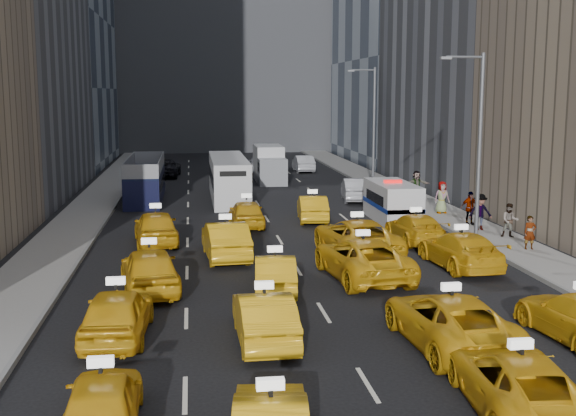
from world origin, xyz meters
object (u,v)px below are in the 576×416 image
object	(u,v)px
taxi_0	(102,402)
pedestrian_0	(530,233)
nypd_van	(392,202)
double_decker	(145,179)
city_bus	(228,179)
taxi_2	(518,382)
box_truck	(270,164)

from	to	relation	value
taxi_0	pedestrian_0	size ratio (longest dim) A/B	2.60
nypd_van	taxi_0	bearing A→B (deg)	-112.97
taxi_0	double_decker	world-z (taller)	double_decker
city_bus	taxi_2	bearing A→B (deg)	-84.49
taxi_2	pedestrian_0	xyz separation A→B (m)	(7.88, 15.59, 0.22)
taxi_0	double_decker	distance (m)	34.16
taxi_0	taxi_2	world-z (taller)	taxi_2
city_bus	pedestrian_0	distance (m)	22.35
city_bus	pedestrian_0	world-z (taller)	city_bus
taxi_2	box_truck	xyz separation A→B (m)	(-0.98, 43.17, 0.72)
taxi_0	nypd_van	bearing A→B (deg)	-119.88
taxi_2	nypd_van	bearing A→B (deg)	-94.14
double_decker	pedestrian_0	distance (m)	26.14
double_decker	city_bus	bearing A→B (deg)	2.32
pedestrian_0	taxi_0	bearing A→B (deg)	-133.36
double_decker	nypd_van	bearing A→B (deg)	-29.06
taxi_2	city_bus	xyz separation A→B (m)	(-4.78, 34.01, 0.72)
city_bus	box_truck	xyz separation A→B (m)	(3.80, 9.16, 0.01)
pedestrian_0	taxi_2	bearing A→B (deg)	-112.13
nypd_van	pedestrian_0	bearing A→B (deg)	-60.45
taxi_2	pedestrian_0	distance (m)	17.47
pedestrian_0	box_truck	bearing A→B (deg)	112.47
nypd_van	city_bus	size ratio (longest dim) A/B	0.50
nypd_van	double_decker	size ratio (longest dim) A/B	0.56
taxi_0	taxi_2	xyz separation A→B (m)	(9.23, -0.20, 0.01)
nypd_van	taxi_2	bearing A→B (deg)	-93.60
taxi_2	nypd_van	xyz separation A→B (m)	(3.96, 24.42, 0.36)
box_truck	pedestrian_0	bearing A→B (deg)	-67.66
taxi_0	nypd_van	size ratio (longest dim) A/B	0.72
taxi_2	box_truck	bearing A→B (deg)	-83.63
nypd_van	double_decker	distance (m)	17.40
pedestrian_0	double_decker	bearing A→B (deg)	138.84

